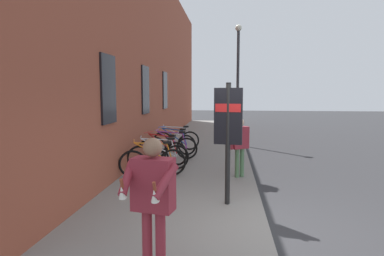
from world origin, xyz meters
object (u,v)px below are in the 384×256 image
at_px(bicycle_nearest_sign, 162,151).
at_px(transit_info_sign, 228,124).
at_px(bicycle_far_end, 174,143).
at_px(bicycle_leaning_wall, 153,162).
at_px(bicycle_under_window, 176,140).
at_px(pedestrian_by_facade, 240,141).
at_px(bicycle_beside_lamp, 172,147).
at_px(tourist_with_hotdogs, 152,193).
at_px(street_lamp, 238,73).
at_px(bicycle_mid_rack, 158,157).

distance_m(bicycle_nearest_sign, transit_info_sign, 4.22).
bearing_deg(bicycle_far_end, bicycle_leaning_wall, 179.74).
distance_m(bicycle_nearest_sign, bicycle_under_window, 2.43).
distance_m(bicycle_under_window, transit_info_sign, 6.36).
bearing_deg(bicycle_under_window, pedestrian_by_facade, -149.16).
height_order(bicycle_leaning_wall, bicycle_nearest_sign, same).
xyz_separation_m(bicycle_under_window, transit_info_sign, (-5.93, -1.95, 1.21)).
bearing_deg(bicycle_beside_lamp, tourist_with_hotdogs, -172.06).
relative_size(bicycle_beside_lamp, street_lamp, 0.35).
bearing_deg(bicycle_beside_lamp, bicycle_under_window, 3.15).
xyz_separation_m(bicycle_mid_rack, bicycle_nearest_sign, (0.83, 0.06, 0.00)).
bearing_deg(bicycle_mid_rack, pedestrian_by_facade, -103.10).
bearing_deg(tourist_with_hotdogs, bicycle_leaning_wall, 12.81).
relative_size(bicycle_beside_lamp, bicycle_far_end, 1.04).
relative_size(bicycle_leaning_wall, bicycle_far_end, 1.01).
bearing_deg(bicycle_leaning_wall, pedestrian_by_facade, -84.59).
bearing_deg(bicycle_under_window, street_lamp, -46.78).
height_order(bicycle_mid_rack, transit_info_sign, transit_info_sign).
relative_size(bicycle_nearest_sign, bicycle_far_end, 1.00).
bearing_deg(transit_info_sign, bicycle_under_window, 18.18).
distance_m(bicycle_beside_lamp, transit_info_sign, 4.85).
height_order(bicycle_nearest_sign, bicycle_beside_lamp, same).
bearing_deg(bicycle_leaning_wall, bicycle_nearest_sign, 2.85).
bearing_deg(bicycle_under_window, bicycle_nearest_sign, 178.31).
relative_size(bicycle_leaning_wall, street_lamp, 0.34).
height_order(bicycle_under_window, tourist_with_hotdogs, tourist_with_hotdogs).
bearing_deg(street_lamp, bicycle_mid_rack, 156.66).
distance_m(transit_info_sign, pedestrian_by_facade, 2.27).
height_order(bicycle_beside_lamp, street_lamp, street_lamp).
bearing_deg(bicycle_nearest_sign, bicycle_far_end, -3.19).
height_order(bicycle_far_end, street_lamp, street_lamp).
height_order(bicycle_far_end, tourist_with_hotdogs, tourist_with_hotdogs).
height_order(pedestrian_by_facade, tourist_with_hotdogs, tourist_with_hotdogs).
height_order(bicycle_beside_lamp, tourist_with_hotdogs, tourist_with_hotdogs).
height_order(bicycle_leaning_wall, bicycle_mid_rack, same).
xyz_separation_m(bicycle_nearest_sign, bicycle_beside_lamp, (0.81, -0.16, 0.00)).
distance_m(bicycle_beside_lamp, bicycle_far_end, 0.85).
bearing_deg(pedestrian_by_facade, street_lamp, -0.86).
relative_size(transit_info_sign, tourist_with_hotdogs, 1.41).
relative_size(bicycle_mid_rack, tourist_with_hotdogs, 1.02).
bearing_deg(street_lamp, pedestrian_by_facade, 179.14).
height_order(bicycle_beside_lamp, bicycle_far_end, same).
bearing_deg(bicycle_beside_lamp, transit_info_sign, -156.67).
bearing_deg(pedestrian_by_facade, transit_info_sign, 171.80).
bearing_deg(bicycle_beside_lamp, bicycle_far_end, 4.58).
bearing_deg(tourist_with_hotdogs, bicycle_far_end, 7.58).
bearing_deg(tourist_with_hotdogs, pedestrian_by_facade, -13.50).
distance_m(bicycle_leaning_wall, pedestrian_by_facade, 2.33).
height_order(bicycle_far_end, pedestrian_by_facade, pedestrian_by_facade).
bearing_deg(bicycle_leaning_wall, bicycle_beside_lamp, -1.99).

